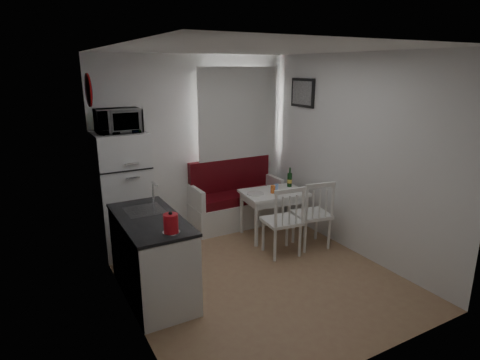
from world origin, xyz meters
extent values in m
cube|color=#A37656|center=(0.00, 0.00, 0.00)|extent=(3.00, 3.50, 0.02)
cube|color=white|center=(0.00, 0.00, 2.60)|extent=(3.00, 3.50, 0.02)
cube|color=white|center=(0.00, 1.75, 1.30)|extent=(3.00, 0.02, 2.60)
cube|color=white|center=(0.00, -1.75, 1.30)|extent=(3.00, 0.02, 2.60)
cube|color=white|center=(-1.50, 0.00, 1.30)|extent=(0.02, 3.50, 2.60)
cube|color=white|center=(1.50, 0.00, 1.30)|extent=(0.02, 3.50, 2.60)
cube|color=white|center=(0.70, 1.72, 1.62)|extent=(1.22, 0.06, 1.47)
cube|color=white|center=(0.70, 1.65, 1.68)|extent=(1.35, 0.02, 1.50)
cube|color=white|center=(-1.20, 0.15, 0.43)|extent=(0.60, 1.30, 0.86)
cube|color=black|center=(-1.20, 0.15, 0.89)|extent=(0.62, 1.32, 0.03)
cube|color=#99999E|center=(-1.18, 0.40, 0.85)|extent=(0.40, 0.40, 0.10)
cylinder|color=silver|center=(-1.02, 0.58, 1.03)|extent=(0.02, 0.02, 0.26)
cylinder|color=#19449B|center=(-1.47, 1.45, 2.15)|extent=(0.03, 0.40, 0.40)
cube|color=black|center=(1.48, 1.10, 2.05)|extent=(0.04, 0.52, 0.42)
cube|color=white|center=(0.56, 1.48, 0.20)|extent=(1.44, 0.56, 0.40)
cube|color=#590A11|center=(0.56, 1.48, 0.47)|extent=(1.38, 0.51, 0.13)
cube|color=#590A11|center=(0.56, 1.69, 0.78)|extent=(1.38, 0.11, 0.51)
cube|color=white|center=(0.85, 0.87, 0.66)|extent=(0.96, 0.73, 0.04)
cube|color=white|center=(0.85, 0.87, 0.59)|extent=(0.87, 0.63, 0.11)
cylinder|color=white|center=(0.85, 0.87, 0.32)|extent=(0.05, 0.05, 0.64)
cube|color=white|center=(0.60, 0.30, 0.46)|extent=(0.50, 0.48, 0.04)
cube|color=white|center=(0.60, 0.10, 0.72)|extent=(0.43, 0.09, 0.47)
cube|color=white|center=(1.10, 0.30, 0.46)|extent=(0.52, 0.50, 0.04)
cube|color=white|center=(1.10, 0.10, 0.72)|extent=(0.43, 0.12, 0.48)
cube|color=white|center=(-1.18, 1.40, 0.81)|extent=(0.65, 0.65, 1.63)
imported|color=white|center=(-1.18, 1.35, 1.78)|extent=(0.54, 0.36, 0.30)
cylinder|color=red|center=(-1.15, -0.38, 1.01)|extent=(0.17, 0.17, 0.22)
cylinder|color=orange|center=(0.80, 0.82, 0.73)|extent=(0.07, 0.07, 0.11)
cylinder|color=#8FB5F4|center=(0.93, 0.92, 0.72)|extent=(0.05, 0.05, 0.09)
cylinder|color=white|center=(0.55, 0.89, 0.68)|extent=(0.24, 0.24, 0.02)
camera|label=1|loc=(-2.28, -3.74, 2.42)|focal=30.00mm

